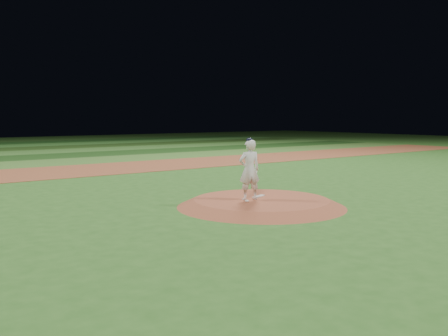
{
  "coord_description": "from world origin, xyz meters",
  "views": [
    {
      "loc": [
        -10.71,
        -12.03,
        2.95
      ],
      "look_at": [
        0.0,
        2.0,
        1.1
      ],
      "focal_mm": 40.0,
      "sensor_mm": 36.0,
      "label": 1
    }
  ],
  "objects_px": {
    "pitching_rubber": "(259,196)",
    "rosin_bag": "(247,201)",
    "pitchers_mound": "(261,203)",
    "pitcher_on_mound": "(249,169)"
  },
  "relations": [
    {
      "from": "pitchers_mound",
      "to": "pitcher_on_mound",
      "type": "distance_m",
      "value": 1.18
    },
    {
      "from": "pitchers_mound",
      "to": "pitcher_on_mound",
      "type": "relative_size",
      "value": 2.75
    },
    {
      "from": "pitchers_mound",
      "to": "rosin_bag",
      "type": "xyz_separation_m",
      "value": [
        -0.75,
        -0.17,
        0.16
      ]
    },
    {
      "from": "pitching_rubber",
      "to": "rosin_bag",
      "type": "xyz_separation_m",
      "value": [
        -0.99,
        -0.56,
        0.02
      ]
    },
    {
      "from": "pitchers_mound",
      "to": "rosin_bag",
      "type": "height_order",
      "value": "rosin_bag"
    },
    {
      "from": "pitcher_on_mound",
      "to": "pitchers_mound",
      "type": "bearing_deg",
      "value": -19.15
    },
    {
      "from": "pitching_rubber",
      "to": "pitchers_mound",
      "type": "bearing_deg",
      "value": -141.83
    },
    {
      "from": "rosin_bag",
      "to": "pitcher_on_mound",
      "type": "xyz_separation_m",
      "value": [
        0.36,
        0.31,
        0.95
      ]
    },
    {
      "from": "rosin_bag",
      "to": "pitcher_on_mound",
      "type": "relative_size",
      "value": 0.07
    },
    {
      "from": "pitching_rubber",
      "to": "pitcher_on_mound",
      "type": "height_order",
      "value": "pitcher_on_mound"
    }
  ]
}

